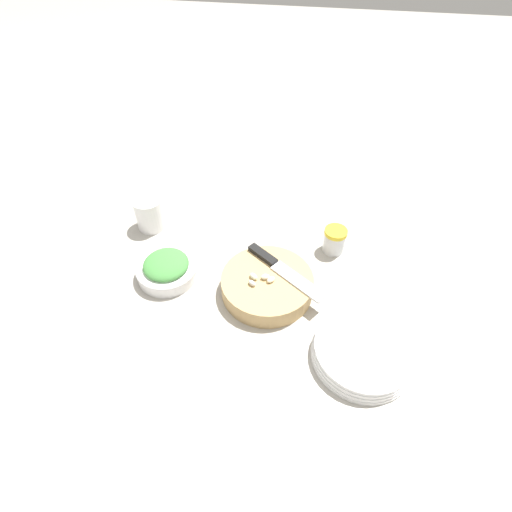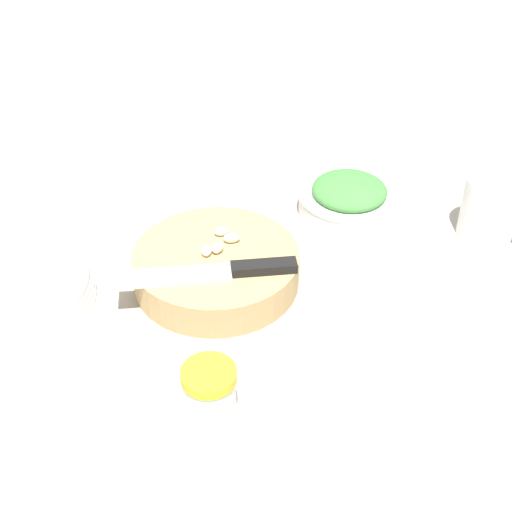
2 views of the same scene
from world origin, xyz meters
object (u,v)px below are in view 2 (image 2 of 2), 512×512
cutting_board (216,268)px  chef_knife (217,272)px  garlic_cloves (220,242)px  herb_bowl (349,198)px  plate_stack (10,293)px  spice_jar (210,394)px  coffee_mug (492,209)px

cutting_board → chef_knife: chef_knife is taller
garlic_cloves → herb_bowl: garlic_cloves is taller
chef_knife → plate_stack: 0.28m
herb_bowl → garlic_cloves: bearing=-4.4°
chef_knife → herb_bowl: 0.29m
spice_jar → coffee_mug: coffee_mug is taller
herb_bowl → plate_stack: 0.52m
herb_bowl → plate_stack: herb_bowl is taller
coffee_mug → plate_stack: size_ratio=0.53×
garlic_cloves → herb_bowl: (-0.24, 0.02, -0.03)m
chef_knife → spice_jar: size_ratio=2.89×
coffee_mug → chef_knife: bearing=-21.6°
herb_bowl → coffee_mug: coffee_mug is taller
garlic_cloves → spice_jar: spice_jar is taller
coffee_mug → plate_stack: 0.69m
herb_bowl → cutting_board: bearing=-2.1°
chef_knife → coffee_mug: (-0.40, 0.16, -0.01)m
spice_jar → coffee_mug: bearing=178.3°
cutting_board → chef_knife: 0.05m
chef_knife → plate_stack: size_ratio=0.95×
herb_bowl → coffee_mug: 0.21m
herb_bowl → plate_stack: (0.49, -0.16, -0.01)m
herb_bowl → plate_stack: size_ratio=0.71×
herb_bowl → spice_jar: (0.42, 0.17, 0.01)m
chef_knife → coffee_mug: bearing=-75.6°
chef_knife → garlic_cloves: same height
cutting_board → garlic_cloves: 0.04m
cutting_board → spice_jar: 0.24m
spice_jar → plate_stack: size_ratio=0.33×
cutting_board → garlic_cloves: (-0.02, -0.01, 0.03)m
cutting_board → plate_stack: size_ratio=1.03×
spice_jar → plate_stack: bearing=-77.3°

